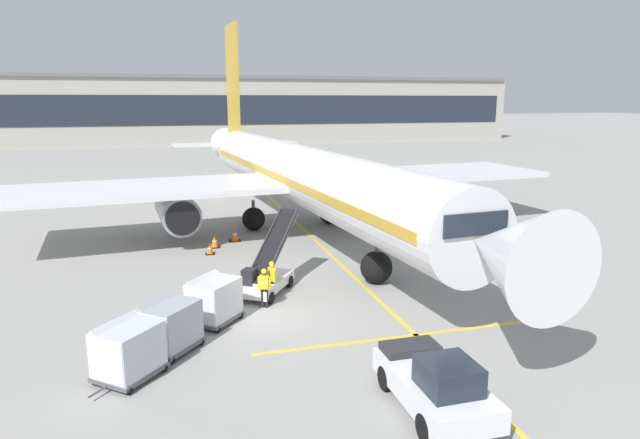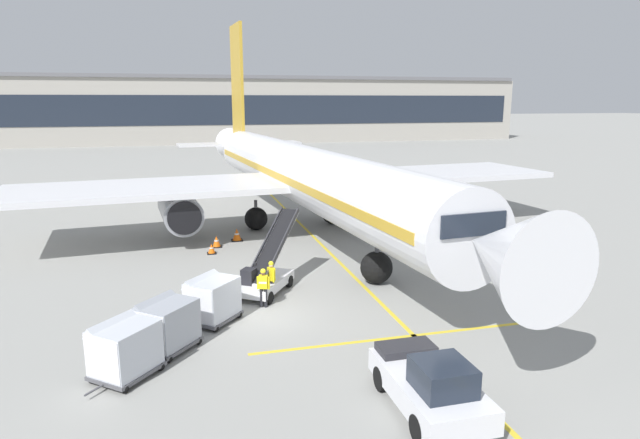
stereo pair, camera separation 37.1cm
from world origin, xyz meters
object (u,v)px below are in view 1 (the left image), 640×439
(pushback_tug, at_px, (435,383))
(parked_airplane, at_px, (297,174))
(baggage_cart_second, at_px, (169,324))
(safety_cone_engine_keepout, at_px, (215,242))
(baggage_cart_lead, at_px, (213,299))
(baggage_cart_third, at_px, (127,349))
(safety_cone_nose_mark, at_px, (210,249))
(safety_cone_wingtip, at_px, (235,235))
(belt_loader, at_px, (267,273))
(ground_crew_by_carts, at_px, (264,285))
(ground_crew_by_loader, at_px, (272,277))

(pushback_tug, bearing_deg, parked_airplane, 86.88)
(baggage_cart_second, bearing_deg, pushback_tug, -39.11)
(safety_cone_engine_keepout, bearing_deg, parked_airplane, 28.14)
(baggage_cart_lead, height_order, baggage_cart_third, same)
(safety_cone_engine_keepout, relative_size, safety_cone_nose_mark, 1.16)
(parked_airplane, bearing_deg, safety_cone_wingtip, -156.74)
(belt_loader, height_order, baggage_cart_lead, belt_loader)
(pushback_tug, xyz_separation_m, ground_crew_by_carts, (-3.40, 9.26, 0.17))
(pushback_tug, bearing_deg, baggage_cart_second, 140.89)
(pushback_tug, relative_size, safety_cone_wingtip, 5.53)
(baggage_cart_lead, bearing_deg, ground_crew_by_carts, 25.05)
(baggage_cart_lead, distance_m, ground_crew_by_carts, 2.50)
(baggage_cart_third, distance_m, safety_cone_nose_mark, 14.59)
(baggage_cart_second, height_order, pushback_tug, baggage_cart_second)
(belt_loader, bearing_deg, baggage_cart_third, -129.84)
(parked_airplane, bearing_deg, safety_cone_engine_keepout, -151.86)
(baggage_cart_lead, distance_m, ground_crew_by_loader, 3.48)
(ground_crew_by_carts, bearing_deg, safety_cone_wingtip, 89.48)
(ground_crew_by_loader, distance_m, safety_cone_engine_keepout, 9.77)
(pushback_tug, relative_size, ground_crew_by_carts, 2.53)
(baggage_cart_third, bearing_deg, pushback_tug, -26.38)
(parked_airplane, distance_m, pushback_tug, 23.28)
(baggage_cart_second, xyz_separation_m, ground_crew_by_loader, (4.52, 4.26, -0.00))
(ground_crew_by_carts, bearing_deg, baggage_cart_lead, -154.95)
(baggage_cart_second, bearing_deg, safety_cone_wingtip, 74.74)
(belt_loader, distance_m, ground_crew_by_loader, 0.91)
(belt_loader, bearing_deg, baggage_cart_second, -130.66)
(belt_loader, xyz_separation_m, baggage_cart_third, (-5.74, -6.88, 0.07))
(baggage_cart_lead, height_order, safety_cone_engine_keepout, baggage_cart_lead)
(belt_loader, relative_size, safety_cone_wingtip, 6.15)
(belt_loader, bearing_deg, parked_airplane, 70.40)
(baggage_cart_lead, xyz_separation_m, baggage_cart_second, (-1.73, -2.18, 0.00))
(safety_cone_wingtip, bearing_deg, baggage_cart_second, -105.26)
(ground_crew_by_loader, distance_m, safety_cone_wingtip, 10.82)
(safety_cone_wingtip, bearing_deg, safety_cone_nose_mark, -123.61)
(safety_cone_nose_mark, bearing_deg, baggage_cart_third, -104.46)
(pushback_tug, bearing_deg, belt_loader, 104.82)
(belt_loader, height_order, ground_crew_by_loader, belt_loader)
(parked_airplane, height_order, ground_crew_by_loader, parked_airplane)
(baggage_cart_third, relative_size, ground_crew_by_loader, 1.48)
(safety_cone_engine_keepout, bearing_deg, ground_crew_by_loader, -79.44)
(belt_loader, height_order, baggage_cart_third, belt_loader)
(safety_cone_engine_keepout, bearing_deg, safety_cone_wingtip, 41.45)
(baggage_cart_second, distance_m, safety_cone_wingtip, 15.62)
(parked_airplane, distance_m, baggage_cart_lead, 16.63)
(baggage_cart_lead, distance_m, baggage_cart_third, 4.93)
(parked_airplane, distance_m, ground_crew_by_carts, 14.84)
(safety_cone_engine_keepout, bearing_deg, baggage_cart_third, -104.53)
(baggage_cart_third, bearing_deg, safety_cone_engine_keepout, 75.47)
(baggage_cart_third, bearing_deg, ground_crew_by_carts, 43.02)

